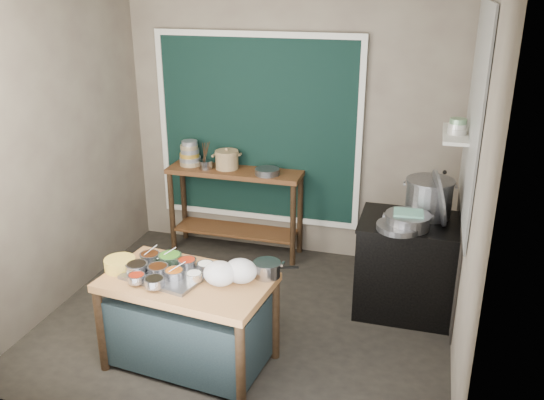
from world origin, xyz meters
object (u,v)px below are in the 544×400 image
(prep_table, at_px, (189,322))
(steamer, at_px, (408,221))
(utensil_cup, at_px, (206,165))
(saucepan, at_px, (267,269))
(ceramic_crock, at_px, (227,161))
(back_counter, at_px, (236,211))
(stock_pot, at_px, (429,198))
(yellow_basin, at_px, (120,264))
(stove_block, at_px, (409,268))
(condiment_tray, at_px, (167,274))

(prep_table, xyz_separation_m, steamer, (1.53, 1.11, 0.57))
(utensil_cup, bearing_deg, saucepan, -55.83)
(prep_table, distance_m, ceramic_crock, 2.17)
(back_counter, distance_m, stock_pot, 2.17)
(prep_table, bearing_deg, yellow_basin, -173.61)
(stock_pot, bearing_deg, steamer, -115.42)
(saucepan, bearing_deg, utensil_cup, 106.57)
(back_counter, height_order, ceramic_crock, ceramic_crock)
(yellow_basin, xyz_separation_m, stock_pot, (2.24, 1.44, 0.25))
(stove_block, relative_size, condiment_tray, 1.53)
(condiment_tray, relative_size, ceramic_crock, 2.24)
(back_counter, relative_size, yellow_basin, 6.09)
(yellow_basin, relative_size, utensil_cup, 1.59)
(yellow_basin, height_order, ceramic_crock, ceramic_crock)
(prep_table, xyz_separation_m, stock_pot, (1.69, 1.44, 0.67))
(prep_table, xyz_separation_m, utensil_cup, (-0.63, 1.96, 0.62))
(back_counter, height_order, steamer, steamer)
(back_counter, bearing_deg, utensil_cup, -171.67)
(stove_block, relative_size, saucepan, 4.19)
(yellow_basin, relative_size, saucepan, 1.11)
(saucepan, distance_m, ceramic_crock, 2.08)
(back_counter, relative_size, saucepan, 6.74)
(yellow_basin, distance_m, ceramic_crock, 2.05)
(prep_table, distance_m, utensil_cup, 2.15)
(steamer, bearing_deg, condiment_tray, -146.85)
(back_counter, xyz_separation_m, steamer, (1.86, -0.89, 0.47))
(condiment_tray, bearing_deg, yellow_basin, -179.40)
(prep_table, relative_size, utensil_cup, 8.36)
(stove_block, bearing_deg, yellow_basin, -149.06)
(utensil_cup, distance_m, ceramic_crock, 0.23)
(yellow_basin, xyz_separation_m, saucepan, (1.12, 0.21, 0.01))
(stove_block, height_order, condiment_tray, stove_block)
(yellow_basin, xyz_separation_m, steamer, (2.09, 1.11, 0.15))
(prep_table, bearing_deg, stove_block, 45.27)
(yellow_basin, bearing_deg, back_counter, 83.43)
(condiment_tray, xyz_separation_m, yellow_basin, (-0.39, -0.00, 0.03))
(stove_block, relative_size, ceramic_crock, 3.43)
(utensil_cup, xyz_separation_m, ceramic_crock, (0.22, 0.06, 0.04))
(utensil_cup, height_order, steamer, utensil_cup)
(yellow_basin, bearing_deg, steamer, 28.11)
(yellow_basin, distance_m, stock_pot, 2.67)
(saucepan, height_order, ceramic_crock, ceramic_crock)
(prep_table, relative_size, steamer, 3.22)
(ceramic_crock, relative_size, stock_pot, 0.61)
(stock_pot, distance_m, steamer, 0.37)
(condiment_tray, height_order, yellow_basin, yellow_basin)
(back_counter, xyz_separation_m, yellow_basin, (-0.23, -2.01, 0.32))
(stove_block, bearing_deg, steamer, -105.26)
(steamer, bearing_deg, back_counter, 154.31)
(ceramic_crock, bearing_deg, stove_block, -20.60)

